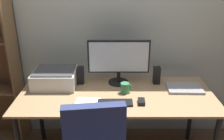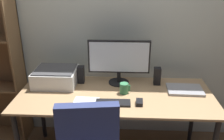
{
  "view_description": "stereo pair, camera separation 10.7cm",
  "coord_description": "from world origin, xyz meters",
  "px_view_note": "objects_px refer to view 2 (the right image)",
  "views": [
    {
      "loc": [
        -0.04,
        -1.94,
        1.77
      ],
      "look_at": [
        -0.03,
        0.01,
        0.97
      ],
      "focal_mm": 38.86,
      "sensor_mm": 36.0,
      "label": 1
    },
    {
      "loc": [
        0.07,
        -1.93,
        1.77
      ],
      "look_at": [
        -0.03,
        0.01,
        0.97
      ],
      "focal_mm": 38.86,
      "sensor_mm": 36.0,
      "label": 2
    }
  ],
  "objects_px": {
    "desk": "(115,101)",
    "laptop": "(185,90)",
    "printer": "(56,77)",
    "monitor": "(119,59)",
    "speaker_right": "(157,76)",
    "keyboard": "(113,103)",
    "coffee_mug": "(124,88)",
    "mouse": "(139,102)",
    "speaker_left": "(81,75)"
  },
  "relations": [
    {
      "from": "desk",
      "to": "speaker_left",
      "type": "height_order",
      "value": "speaker_left"
    },
    {
      "from": "monitor",
      "to": "speaker_left",
      "type": "height_order",
      "value": "monitor"
    },
    {
      "from": "keyboard",
      "to": "laptop",
      "type": "relative_size",
      "value": 0.91
    },
    {
      "from": "laptop",
      "to": "speaker_right",
      "type": "height_order",
      "value": "speaker_right"
    },
    {
      "from": "coffee_mug",
      "to": "laptop",
      "type": "height_order",
      "value": "coffee_mug"
    },
    {
      "from": "keyboard",
      "to": "speaker_right",
      "type": "xyz_separation_m",
      "value": [
        0.41,
        0.4,
        0.08
      ]
    },
    {
      "from": "desk",
      "to": "printer",
      "type": "xyz_separation_m",
      "value": [
        -0.58,
        0.17,
        0.16
      ]
    },
    {
      "from": "desk",
      "to": "printer",
      "type": "bearing_deg",
      "value": 163.41
    },
    {
      "from": "monitor",
      "to": "speaker_right",
      "type": "distance_m",
      "value": 0.41
    },
    {
      "from": "speaker_left",
      "to": "speaker_right",
      "type": "distance_m",
      "value": 0.74
    },
    {
      "from": "keyboard",
      "to": "speaker_right",
      "type": "height_order",
      "value": "speaker_right"
    },
    {
      "from": "coffee_mug",
      "to": "speaker_left",
      "type": "distance_m",
      "value": 0.47
    },
    {
      "from": "coffee_mug",
      "to": "laptop",
      "type": "distance_m",
      "value": 0.57
    },
    {
      "from": "keyboard",
      "to": "printer",
      "type": "distance_m",
      "value": 0.67
    },
    {
      "from": "mouse",
      "to": "speaker_right",
      "type": "distance_m",
      "value": 0.44
    },
    {
      "from": "keyboard",
      "to": "laptop",
      "type": "bearing_deg",
      "value": 21.97
    },
    {
      "from": "laptop",
      "to": "desk",
      "type": "bearing_deg",
      "value": -170.08
    },
    {
      "from": "desk",
      "to": "monitor",
      "type": "bearing_deg",
      "value": 84.05
    },
    {
      "from": "laptop",
      "to": "speaker_right",
      "type": "bearing_deg",
      "value": 153.29
    },
    {
      "from": "keyboard",
      "to": "laptop",
      "type": "height_order",
      "value": "laptop"
    },
    {
      "from": "keyboard",
      "to": "coffee_mug",
      "type": "height_order",
      "value": "coffee_mug"
    },
    {
      "from": "printer",
      "to": "monitor",
      "type": "bearing_deg",
      "value": 5.45
    },
    {
      "from": "desk",
      "to": "speaker_right",
      "type": "bearing_deg",
      "value": 29.48
    },
    {
      "from": "monitor",
      "to": "printer",
      "type": "relative_size",
      "value": 1.47
    },
    {
      "from": "desk",
      "to": "printer",
      "type": "relative_size",
      "value": 4.38
    },
    {
      "from": "mouse",
      "to": "speaker_left",
      "type": "bearing_deg",
      "value": 147.53
    },
    {
      "from": "mouse",
      "to": "printer",
      "type": "relative_size",
      "value": 0.24
    },
    {
      "from": "desk",
      "to": "monitor",
      "type": "distance_m",
      "value": 0.4
    },
    {
      "from": "mouse",
      "to": "coffee_mug",
      "type": "xyz_separation_m",
      "value": [
        -0.13,
        0.19,
        0.03
      ]
    },
    {
      "from": "desk",
      "to": "mouse",
      "type": "bearing_deg",
      "value": -39.51
    },
    {
      "from": "keyboard",
      "to": "desk",
      "type": "bearing_deg",
      "value": 85.32
    },
    {
      "from": "keyboard",
      "to": "coffee_mug",
      "type": "bearing_deg",
      "value": 64.68
    },
    {
      "from": "speaker_left",
      "to": "printer",
      "type": "height_order",
      "value": "speaker_left"
    },
    {
      "from": "desk",
      "to": "laptop",
      "type": "distance_m",
      "value": 0.65
    },
    {
      "from": "keyboard",
      "to": "speaker_right",
      "type": "bearing_deg",
      "value": 43.92
    },
    {
      "from": "desk",
      "to": "keyboard",
      "type": "distance_m",
      "value": 0.2
    },
    {
      "from": "laptop",
      "to": "printer",
      "type": "distance_m",
      "value": 1.22
    },
    {
      "from": "keyboard",
      "to": "speaker_right",
      "type": "relative_size",
      "value": 1.71
    },
    {
      "from": "printer",
      "to": "coffee_mug",
      "type": "bearing_deg",
      "value": -13.15
    },
    {
      "from": "speaker_left",
      "to": "mouse",
      "type": "bearing_deg",
      "value": -35.42
    },
    {
      "from": "monitor",
      "to": "keyboard",
      "type": "distance_m",
      "value": 0.48
    },
    {
      "from": "coffee_mug",
      "to": "laptop",
      "type": "relative_size",
      "value": 0.3
    },
    {
      "from": "mouse",
      "to": "laptop",
      "type": "bearing_deg",
      "value": 34.28
    },
    {
      "from": "coffee_mug",
      "to": "printer",
      "type": "height_order",
      "value": "printer"
    },
    {
      "from": "printer",
      "to": "desk",
      "type": "bearing_deg",
      "value": -16.59
    },
    {
      "from": "desk",
      "to": "laptop",
      "type": "bearing_deg",
      "value": 8.26
    },
    {
      "from": "laptop",
      "to": "printer",
      "type": "relative_size",
      "value": 0.8
    },
    {
      "from": "keyboard",
      "to": "laptop",
      "type": "xyz_separation_m",
      "value": [
        0.65,
        0.27,
        0.0
      ]
    },
    {
      "from": "coffee_mug",
      "to": "speaker_right",
      "type": "relative_size",
      "value": 0.56
    },
    {
      "from": "keyboard",
      "to": "mouse",
      "type": "distance_m",
      "value": 0.22
    }
  ]
}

